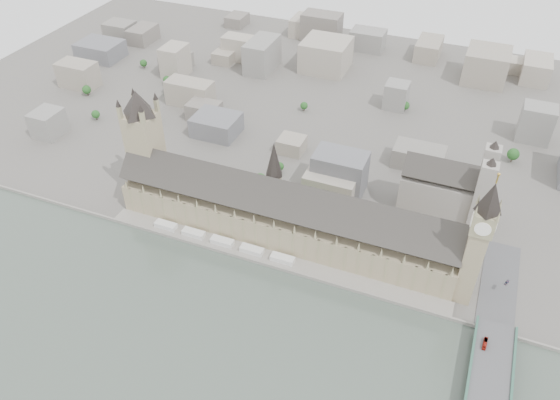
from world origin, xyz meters
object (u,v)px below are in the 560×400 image
at_px(palace_of_westminster, 283,215).
at_px(elizabeth_tower, 480,236).
at_px(victoria_tower, 144,142).
at_px(red_bus_north, 485,343).
at_px(westminster_abbey, 447,189).
at_px(car_approach, 507,283).

relative_size(palace_of_westminster, elizabeth_tower, 2.47).
relative_size(victoria_tower, red_bus_north, 10.61).
bearing_deg(red_bus_north, victoria_tower, 171.06).
distance_m(palace_of_westminster, westminster_abbey, 134.09).
bearing_deg(red_bus_north, car_approach, 84.97).
bearing_deg(red_bus_north, westminster_abbey, 112.68).
bearing_deg(elizabeth_tower, westminster_abbey, 107.29).
distance_m(westminster_abbey, car_approach, 91.17).
bearing_deg(victoria_tower, westminster_abbey, 16.50).
height_order(westminster_abbey, red_bus_north, westminster_abbey).
xyz_separation_m(victoria_tower, westminster_abbey, (232.92, 69.00, -30.12)).
relative_size(elizabeth_tower, westminster_abbey, 1.58).
xyz_separation_m(elizabeth_tower, victoria_tower, (-260.00, 18.00, -2.88)).
xyz_separation_m(palace_of_westminster, red_bus_north, (156.26, -55.20, -11.14)).
distance_m(victoria_tower, westminster_abbey, 244.79).
bearing_deg(red_bus_north, elizabeth_tower, 116.29).
height_order(elizabeth_tower, car_approach, elizabeth_tower).
bearing_deg(victoria_tower, palace_of_westminster, -2.96).
distance_m(palace_of_westminster, car_approach, 165.50).
height_order(elizabeth_tower, victoria_tower, elizabeth_tower).
distance_m(victoria_tower, car_approach, 290.45).
relative_size(palace_of_westminster, red_bus_north, 28.12).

